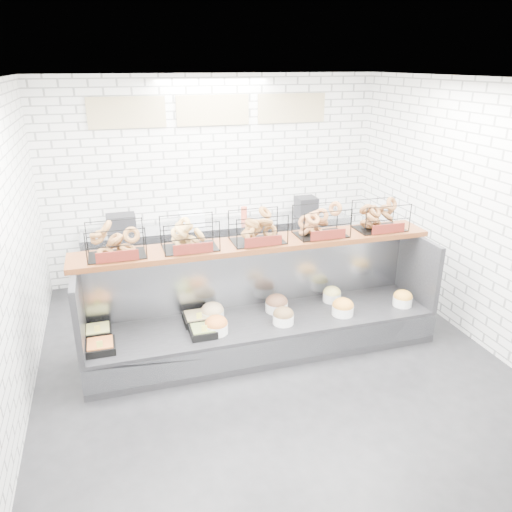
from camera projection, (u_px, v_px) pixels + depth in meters
name	position (u px, v px, depth m)	size (l,w,h in m)	color
ground	(271.00, 362.00, 5.60)	(5.50, 5.50, 0.00)	black
room_shell	(256.00, 170.00, 5.39)	(5.02, 5.51, 3.01)	white
display_case	(262.00, 322.00, 5.79)	(4.00, 0.90, 1.20)	black
bagel_shelf	(258.00, 230.00, 5.56)	(4.10, 0.50, 0.40)	#4A230F
prep_counter	(221.00, 250.00, 7.60)	(4.00, 0.60, 1.20)	#93969B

